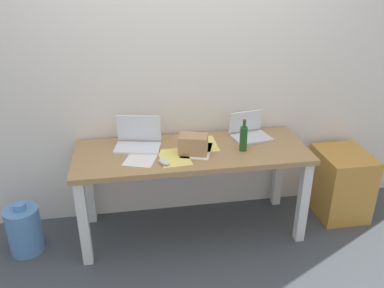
{
  "coord_description": "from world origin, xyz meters",
  "views": [
    {
      "loc": [
        -0.44,
        -2.67,
        2.04
      ],
      "look_at": [
        0.0,
        0.0,
        0.78
      ],
      "focal_mm": 37.15,
      "sensor_mm": 36.0,
      "label": 1
    }
  ],
  "objects": [
    {
      "name": "desk",
      "position": [
        0.0,
        0.0,
        0.63
      ],
      "size": [
        1.76,
        0.65,
        0.73
      ],
      "color": "#A37A4C",
      "rests_on": "ground"
    },
    {
      "name": "laptop_left",
      "position": [
        -0.4,
        0.12,
        0.79
      ],
      "size": [
        0.38,
        0.29,
        0.24
      ],
      "color": "silver",
      "rests_on": "desk"
    },
    {
      "name": "ground_plane",
      "position": [
        0.0,
        0.0,
        0.0
      ],
      "size": [
        8.0,
        8.0,
        0.0
      ],
      "primitive_type": "plane",
      "color": "#42474C"
    },
    {
      "name": "laptop_right",
      "position": [
        0.5,
        0.16,
        0.77
      ],
      "size": [
        0.33,
        0.28,
        0.2
      ],
      "color": "silver",
      "rests_on": "desk"
    },
    {
      "name": "computer_mouse",
      "position": [
        -0.23,
        -0.19,
        0.75
      ],
      "size": [
        0.11,
        0.12,
        0.03
      ],
      "primitive_type": "ellipsoid",
      "rotation": [
        0.0,
        0.0,
        0.58
      ],
      "color": "silver",
      "rests_on": "desk"
    },
    {
      "name": "cardboard_box",
      "position": [
        -0.0,
        -0.05,
        0.8
      ],
      "size": [
        0.24,
        0.19,
        0.14
      ],
      "primitive_type": "cube",
      "rotation": [
        0.0,
        0.0,
        -0.29
      ],
      "color": "tan",
      "rests_on": "desk"
    },
    {
      "name": "back_wall",
      "position": [
        0.0,
        0.38,
        1.3
      ],
      "size": [
        5.2,
        0.08,
        2.6
      ],
      "primitive_type": "cube",
      "color": "silver",
      "rests_on": "ground"
    },
    {
      "name": "water_cooler_jug",
      "position": [
        -1.29,
        -0.05,
        0.19
      ],
      "size": [
        0.25,
        0.25,
        0.42
      ],
      "color": "#598CC6",
      "rests_on": "ground"
    },
    {
      "name": "paper_sheet_center",
      "position": [
        0.03,
        -0.01,
        0.73
      ],
      "size": [
        0.29,
        0.35,
        0.0
      ],
      "primitive_type": "cube",
      "rotation": [
        0.0,
        0.0,
        -0.32
      ],
      "color": "white",
      "rests_on": "desk"
    },
    {
      "name": "paper_sheet_near_back",
      "position": [
        0.1,
        0.09,
        0.73
      ],
      "size": [
        0.21,
        0.3,
        0.0
      ],
      "primitive_type": "cube",
      "rotation": [
        0.0,
        0.0,
        0.01
      ],
      "color": "#F4E06B",
      "rests_on": "desk"
    },
    {
      "name": "beer_bottle",
      "position": [
        0.38,
        -0.07,
        0.83
      ],
      "size": [
        0.06,
        0.06,
        0.25
      ],
      "color": "#1E5123",
      "rests_on": "desk"
    },
    {
      "name": "paper_sheet_front_left",
      "position": [
        -0.38,
        -0.06,
        0.73
      ],
      "size": [
        0.3,
        0.35,
        0.0
      ],
      "primitive_type": "cube",
      "rotation": [
        0.0,
        0.0,
        -0.34
      ],
      "color": "white",
      "rests_on": "desk"
    },
    {
      "name": "filing_cabinet",
      "position": [
        1.31,
        0.05,
        0.29
      ],
      "size": [
        0.4,
        0.48,
        0.57
      ],
      "primitive_type": "cube",
      "color": "#C68938",
      "rests_on": "ground"
    },
    {
      "name": "paper_yellow_folder",
      "position": [
        -0.15,
        -0.1,
        0.73
      ],
      "size": [
        0.23,
        0.31,
        0.0
      ],
      "primitive_type": "cube",
      "rotation": [
        0.0,
        0.0,
        0.08
      ],
      "color": "#F4E06B",
      "rests_on": "desk"
    }
  ]
}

